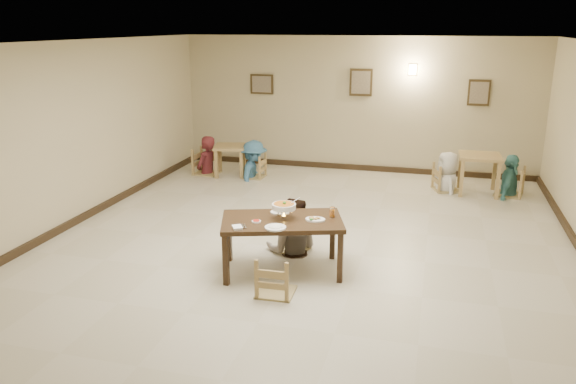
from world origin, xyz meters
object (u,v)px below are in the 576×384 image
(bg_table_left, at_px, (230,151))
(bg_diner_a, at_px, (206,136))
(chair_far, at_px, (292,220))
(bg_diner_d, at_px, (513,155))
(bg_diner_c, at_px, (449,152))
(drink_glass, at_px, (332,212))
(bg_chair_lr, at_px, (254,156))
(main_diner, at_px, (292,198))
(chair_near, at_px, (276,257))
(curry_warmer, at_px, (284,206))
(bg_diner_b, at_px, (253,141))
(bg_chair_rr, at_px, (511,169))
(bg_chair_ll, at_px, (206,150))
(bg_table_right, at_px, (480,162))
(main_table, at_px, (282,225))
(bg_chair_rl, at_px, (448,166))

(bg_table_left, bearing_deg, bg_diner_a, -176.10)
(chair_far, relative_size, bg_diner_d, 0.58)
(bg_table_left, bearing_deg, bg_diner_c, 0.10)
(drink_glass, relative_size, bg_chair_lr, 0.15)
(main_diner, height_order, bg_diner_a, bg_diner_a)
(chair_near, height_order, main_diner, main_diner)
(bg_chair_lr, bearing_deg, curry_warmer, 25.08)
(bg_table_left, relative_size, bg_chair_lr, 0.84)
(main_diner, xyz_separation_m, bg_diner_b, (-1.87, 3.83, -0.00))
(drink_glass, distance_m, bg_diner_d, 5.10)
(chair_far, height_order, bg_diner_a, bg_diner_a)
(bg_chair_lr, relative_size, bg_diner_d, 0.59)
(drink_glass, bearing_deg, bg_chair_rr, 57.63)
(bg_chair_ll, bearing_deg, bg_diner_a, 30.42)
(bg_chair_ll, bearing_deg, bg_table_right, -86.18)
(drink_glass, relative_size, bg_table_left, 0.17)
(curry_warmer, height_order, bg_diner_a, bg_diner_a)
(chair_near, height_order, bg_chair_lr, chair_near)
(bg_diner_a, relative_size, bg_diner_d, 1.06)
(chair_far, height_order, bg_diner_b, bg_diner_b)
(curry_warmer, distance_m, bg_table_left, 5.18)
(chair_far, xyz_separation_m, bg_chair_ll, (-2.96, 3.78, 0.08))
(main_diner, bearing_deg, bg_table_left, -65.21)
(main_table, distance_m, bg_chair_lr, 4.93)
(main_table, bearing_deg, drink_glass, 4.46)
(main_table, xyz_separation_m, bg_chair_ll, (-3.03, 4.54, -0.12))
(main_table, bearing_deg, bg_diner_d, 35.72)
(bg_table_left, relative_size, bg_diner_c, 0.51)
(main_diner, relative_size, bg_diner_b, 1.01)
(main_table, height_order, main_diner, main_diner)
(curry_warmer, relative_size, bg_diner_c, 0.22)
(main_table, height_order, bg_diner_d, bg_diner_d)
(bg_chair_rr, bearing_deg, drink_glass, -18.65)
(curry_warmer, distance_m, bg_table_right, 5.28)
(main_table, height_order, bg_diner_c, bg_diner_c)
(bg_chair_ll, relative_size, bg_diner_a, 0.63)
(curry_warmer, distance_m, bg_diner_c, 5.03)
(main_table, relative_size, bg_table_left, 2.20)
(main_diner, bearing_deg, bg_diner_d, -138.70)
(bg_chair_ll, bearing_deg, curry_warmer, -142.08)
(bg_chair_rl, xyz_separation_m, bg_diner_d, (1.19, -0.02, 0.30))
(bg_chair_rr, xyz_separation_m, bg_diner_c, (-1.19, 0.02, 0.26))
(bg_table_left, height_order, bg_diner_a, bg_diner_a)
(drink_glass, height_order, bg_diner_b, bg_diner_b)
(bg_diner_c, bearing_deg, bg_diner_a, -108.64)
(chair_far, distance_m, bg_chair_rl, 4.43)
(bg_chair_ll, relative_size, bg_diner_d, 0.67)
(curry_warmer, bearing_deg, main_diner, 95.08)
(bg_table_left, xyz_separation_m, bg_diner_d, (5.83, -0.01, 0.28))
(bg_chair_lr, height_order, bg_diner_b, bg_diner_b)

